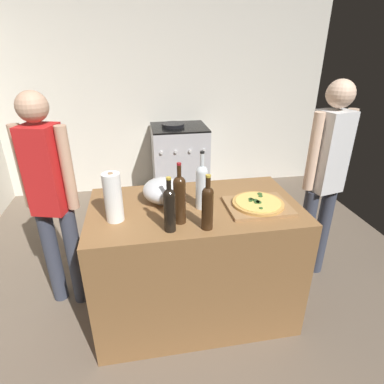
% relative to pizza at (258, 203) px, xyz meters
% --- Properties ---
extents(ground_plane, '(4.47, 3.66, 0.02)m').
position_rel_pizza_xyz_m(ground_plane, '(-0.46, 0.92, -0.93)').
color(ground_plane, '#6B5B4C').
extents(kitchen_wall_rear, '(4.47, 0.10, 2.60)m').
position_rel_pizza_xyz_m(kitchen_wall_rear, '(-0.46, 2.50, 0.38)').
color(kitchen_wall_rear, silver).
rests_on(kitchen_wall_rear, ground_plane).
extents(counter, '(1.37, 0.77, 0.89)m').
position_rel_pizza_xyz_m(counter, '(-0.40, 0.10, -0.47)').
color(counter, olive).
rests_on(counter, ground_plane).
extents(cutting_board, '(0.40, 0.32, 0.02)m').
position_rel_pizza_xyz_m(cutting_board, '(0.00, -0.00, -0.02)').
color(cutting_board, '#9E7247').
rests_on(cutting_board, counter).
extents(pizza, '(0.33, 0.33, 0.03)m').
position_rel_pizza_xyz_m(pizza, '(0.00, 0.00, 0.00)').
color(pizza, tan).
rests_on(pizza, cutting_board).
extents(mixing_bowl, '(0.27, 0.27, 0.16)m').
position_rel_pizza_xyz_m(mixing_bowl, '(-0.59, 0.19, 0.05)').
color(mixing_bowl, '#B2B2B7').
rests_on(mixing_bowl, counter).
extents(paper_towel_roll, '(0.10, 0.10, 0.30)m').
position_rel_pizza_xyz_m(paper_towel_roll, '(-0.90, -0.00, 0.12)').
color(paper_towel_roll, white).
rests_on(paper_towel_roll, counter).
extents(wine_bottle_clear, '(0.08, 0.08, 0.38)m').
position_rel_pizza_xyz_m(wine_bottle_clear, '(-0.36, 0.06, 0.13)').
color(wine_bottle_clear, silver).
rests_on(wine_bottle_clear, counter).
extents(wine_bottle_amber, '(0.07, 0.07, 0.33)m').
position_rel_pizza_xyz_m(wine_bottle_amber, '(-0.38, -0.19, 0.11)').
color(wine_bottle_amber, '#331E0F').
rests_on(wine_bottle_amber, counter).
extents(wine_bottle_green, '(0.07, 0.07, 0.37)m').
position_rel_pizza_xyz_m(wine_bottle_green, '(-0.52, -0.09, 0.13)').
color(wine_bottle_green, '#331E0F').
rests_on(wine_bottle_green, counter).
extents(wine_bottle_dark, '(0.07, 0.07, 0.32)m').
position_rel_pizza_xyz_m(wine_bottle_dark, '(-0.59, -0.18, 0.11)').
color(wine_bottle_dark, black).
rests_on(wine_bottle_dark, counter).
extents(stove, '(0.67, 0.62, 0.97)m').
position_rel_pizza_xyz_m(stove, '(-0.22, 2.10, -0.45)').
color(stove, '#B7B7BC').
rests_on(stove, ground_plane).
extents(person_in_stripes, '(0.37, 0.25, 1.60)m').
position_rel_pizza_xyz_m(person_in_stripes, '(-1.34, 0.37, -0.00)').
color(person_in_stripes, '#383D4C').
rests_on(person_in_stripes, ground_plane).
extents(person_in_red, '(0.38, 0.24, 1.63)m').
position_rel_pizza_xyz_m(person_in_red, '(0.67, 0.34, 0.02)').
color(person_in_red, '#383D4C').
rests_on(person_in_red, ground_plane).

